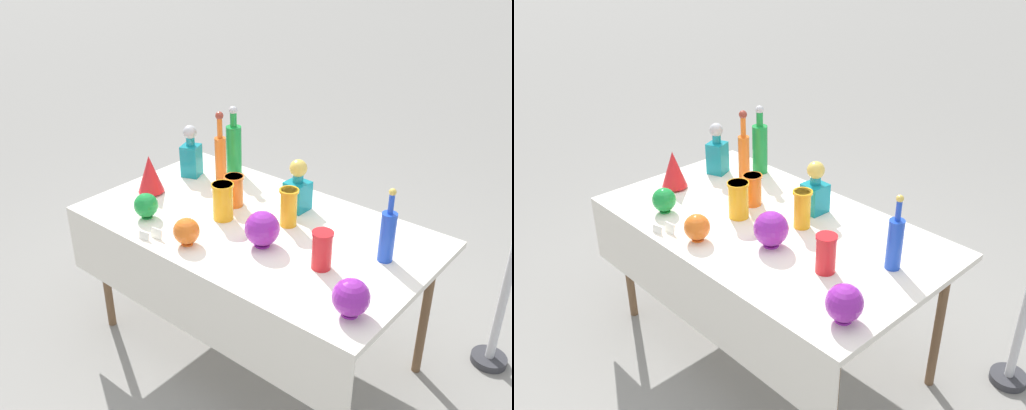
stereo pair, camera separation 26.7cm
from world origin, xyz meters
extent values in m
plane|color=gray|center=(0.00, 0.00, 0.00)|extent=(40.00, 40.00, 0.00)
cube|color=white|center=(0.00, 0.00, 0.74)|extent=(1.70, 0.97, 0.03)
cube|color=white|center=(0.00, -0.49, 0.58)|extent=(1.70, 0.01, 0.35)
cylinder|color=brown|center=(-0.75, -0.38, 0.36)|extent=(0.04, 0.04, 0.73)
cylinder|color=brown|center=(-0.75, 0.38, 0.36)|extent=(0.04, 0.04, 0.73)
cylinder|color=brown|center=(0.75, 0.38, 0.36)|extent=(0.04, 0.04, 0.73)
cylinder|color=orange|center=(-0.42, 0.21, 0.90)|extent=(0.06, 0.06, 0.28)
cylinder|color=orange|center=(-0.42, 0.21, 1.09)|extent=(0.03, 0.03, 0.11)
sphere|color=maroon|center=(-0.42, 0.21, 1.16)|extent=(0.04, 0.04, 0.04)
cylinder|color=#198C38|center=(-0.48, 0.38, 0.90)|extent=(0.09, 0.09, 0.28)
cylinder|color=#198C38|center=(-0.48, 0.38, 1.08)|extent=(0.04, 0.04, 0.08)
sphere|color=#B2B2B7|center=(-0.48, 0.38, 1.13)|extent=(0.05, 0.05, 0.05)
cylinder|color=blue|center=(0.63, 0.11, 0.87)|extent=(0.07, 0.07, 0.23)
cylinder|color=blue|center=(0.63, 0.11, 1.03)|extent=(0.02, 0.02, 0.09)
sphere|color=gold|center=(0.63, 0.11, 1.09)|extent=(0.03, 0.03, 0.03)
cube|color=teal|center=(-0.64, 0.20, 0.85)|extent=(0.13, 0.13, 0.18)
cylinder|color=teal|center=(-0.64, 0.20, 0.97)|extent=(0.05, 0.05, 0.06)
sphere|color=#B2B2B7|center=(-0.64, 0.20, 1.02)|extent=(0.08, 0.08, 0.08)
cube|color=teal|center=(0.06, 0.25, 0.84)|extent=(0.11, 0.11, 0.15)
cylinder|color=teal|center=(0.06, 0.25, 0.93)|extent=(0.05, 0.05, 0.05)
sphere|color=gold|center=(0.06, 0.25, 0.99)|extent=(0.09, 0.09, 0.09)
cylinder|color=orange|center=(-0.21, 0.08, 0.84)|extent=(0.09, 0.09, 0.16)
cylinder|color=orange|center=(-0.21, 0.08, 0.92)|extent=(0.10, 0.10, 0.01)
cylinder|color=orange|center=(-0.15, -0.06, 0.85)|extent=(0.10, 0.10, 0.19)
cylinder|color=orange|center=(-0.15, -0.06, 0.94)|extent=(0.11, 0.11, 0.01)
cylinder|color=orange|center=(0.13, 0.09, 0.85)|extent=(0.08, 0.08, 0.19)
cylinder|color=orange|center=(0.13, 0.09, 0.94)|extent=(0.09, 0.09, 0.01)
cylinder|color=red|center=(0.46, -0.12, 0.85)|extent=(0.08, 0.08, 0.17)
cylinder|color=red|center=(0.46, -0.12, 0.93)|extent=(0.09, 0.09, 0.01)
cylinder|color=red|center=(-0.65, -0.10, 0.77)|extent=(0.07, 0.07, 0.01)
cone|color=red|center=(-0.65, -0.10, 0.87)|extent=(0.14, 0.14, 0.20)
cylinder|color=purple|center=(0.72, -0.31, 0.76)|extent=(0.06, 0.06, 0.01)
sphere|color=purple|center=(0.72, -0.31, 0.84)|extent=(0.14, 0.14, 0.14)
cylinder|color=purple|center=(0.15, -0.14, 0.76)|extent=(0.07, 0.07, 0.01)
sphere|color=purple|center=(0.15, -0.14, 0.85)|extent=(0.16, 0.16, 0.16)
cylinder|color=#198C38|center=(-0.45, -0.30, 0.76)|extent=(0.05, 0.05, 0.01)
sphere|color=#198C38|center=(-0.45, -0.30, 0.83)|extent=(0.12, 0.12, 0.12)
cylinder|color=orange|center=(-0.12, -0.35, 0.76)|extent=(0.05, 0.05, 0.01)
sphere|color=orange|center=(-0.12, -0.35, 0.83)|extent=(0.12, 0.12, 0.12)
cube|color=white|center=(-0.30, -0.44, 0.78)|extent=(0.06, 0.02, 0.04)
cube|color=white|center=(-0.26, -0.40, 0.78)|extent=(0.06, 0.02, 0.05)
cylinder|color=#333338|center=(1.01, 0.68, 0.02)|extent=(0.18, 0.18, 0.04)
camera|label=1|loc=(1.54, -1.84, 2.10)|focal=40.00mm
camera|label=2|loc=(1.74, -1.66, 2.10)|focal=40.00mm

